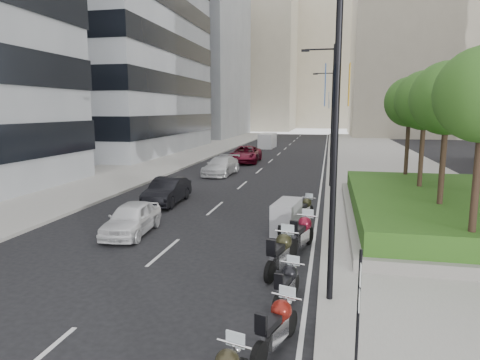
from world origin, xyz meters
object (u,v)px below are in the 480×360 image
(lamp_post_0, at_px, (330,108))
(motorcycle_5, at_px, (287,217))
(car_a, at_px, (132,218))
(car_c, at_px, (221,166))
(car_d, at_px, (245,154))
(delivery_van, at_px, (267,141))
(motorcycle_2, at_px, (287,284))
(motorcycle_6, at_px, (305,209))
(lamp_post_1, at_px, (330,109))
(lamp_post_2, at_px, (331,109))
(parking_sign, at_px, (359,303))
(motorcycle_4, at_px, (302,233))
(motorcycle_1, at_px, (277,326))
(motorcycle_3, at_px, (281,253))
(car_b, at_px, (167,191))

(lamp_post_0, distance_m, motorcycle_5, 7.94)
(car_a, xyz_separation_m, car_c, (-0.43, 16.32, 0.06))
(car_d, relative_size, delivery_van, 1.22)
(motorcycle_2, bearing_deg, car_c, 31.34)
(motorcycle_2, xyz_separation_m, motorcycle_6, (-0.04, 8.72, 0.01))
(lamp_post_1, distance_m, car_a, 15.07)
(lamp_post_2, xyz_separation_m, parking_sign, (0.66, -38.00, -3.61))
(motorcycle_5, xyz_separation_m, car_c, (-6.58, 14.78, 0.06))
(motorcycle_2, relative_size, car_c, 0.40)
(lamp_post_1, distance_m, car_c, 10.17)
(lamp_post_2, height_order, motorcycle_2, lamp_post_2)
(motorcycle_4, bearing_deg, motorcycle_5, 35.58)
(motorcycle_4, height_order, car_c, car_c)
(motorcycle_1, relative_size, motorcycle_3, 0.87)
(lamp_post_1, bearing_deg, car_c, 152.96)
(lamp_post_1, bearing_deg, motorcycle_4, -93.74)
(motorcycle_6, bearing_deg, motorcycle_3, -165.11)
(motorcycle_4, xyz_separation_m, motorcycle_6, (-0.14, 4.31, -0.10))
(car_d, bearing_deg, car_c, -94.38)
(car_b, distance_m, delivery_van, 34.74)
(motorcycle_6, bearing_deg, car_a, 136.38)
(lamp_post_2, bearing_deg, lamp_post_0, -90.00)
(lamp_post_0, xyz_separation_m, car_c, (-8.19, 21.18, -4.36))
(motorcycle_3, height_order, motorcycle_5, motorcycle_5)
(parking_sign, height_order, motorcycle_2, parking_sign)
(motorcycle_4, relative_size, car_b, 0.55)
(motorcycle_4, height_order, car_b, car_b)
(car_c, bearing_deg, car_d, 91.39)
(lamp_post_2, distance_m, motorcycle_5, 28.99)
(lamp_post_2, distance_m, car_c, 16.64)
(car_b, bearing_deg, parking_sign, -57.43)
(motorcycle_2, height_order, motorcycle_5, motorcycle_5)
(car_b, bearing_deg, motorcycle_3, -51.87)
(motorcycle_1, distance_m, car_b, 15.06)
(motorcycle_1, height_order, car_a, car_a)
(lamp_post_1, distance_m, motorcycle_6, 9.67)
(motorcycle_1, distance_m, car_a, 10.03)
(motorcycle_2, distance_m, car_d, 30.36)
(motorcycle_1, height_order, car_b, car_b)
(car_d, bearing_deg, delivery_van, 88.61)
(car_c, bearing_deg, lamp_post_0, -65.21)
(lamp_post_2, relative_size, motorcycle_2, 4.65)
(motorcycle_4, bearing_deg, delivery_van, 26.14)
(lamp_post_2, height_order, delivery_van, lamp_post_2)
(motorcycle_5, height_order, car_a, car_a)
(lamp_post_1, bearing_deg, motorcycle_1, -92.73)
(motorcycle_3, xyz_separation_m, car_a, (-6.42, 2.94, 0.02))
(motorcycle_2, relative_size, motorcycle_3, 0.82)
(motorcycle_3, relative_size, car_c, 0.48)
(motorcycle_4, distance_m, motorcycle_5, 2.33)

